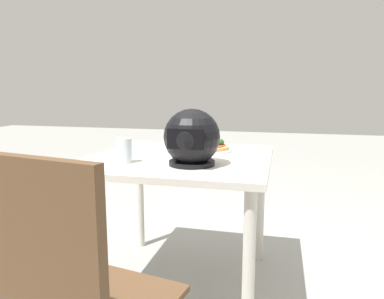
% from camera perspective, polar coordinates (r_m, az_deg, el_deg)
% --- Properties ---
extents(ground_plane, '(14.00, 14.00, 0.00)m').
position_cam_1_polar(ground_plane, '(2.06, -1.77, -20.57)').
color(ground_plane, '#9E9E99').
extents(dining_table, '(0.90, 0.91, 0.70)m').
position_cam_1_polar(dining_table, '(1.83, -1.87, -3.83)').
color(dining_table, beige).
rests_on(dining_table, ground).
extents(pizza_plate, '(0.32, 0.32, 0.01)m').
position_cam_1_polar(pizza_plate, '(1.97, 1.74, -0.01)').
color(pizza_plate, white).
rests_on(pizza_plate, dining_table).
extents(pizza, '(0.28, 0.28, 0.05)m').
position_cam_1_polar(pizza, '(1.97, 1.92, 0.55)').
color(pizza, tan).
rests_on(pizza, pizza_plate).
extents(motorcycle_helmet, '(0.25, 0.25, 0.25)m').
position_cam_1_polar(motorcycle_helmet, '(1.58, -0.04, 1.77)').
color(motorcycle_helmet, black).
rests_on(motorcycle_helmet, dining_table).
extents(drinking_glass, '(0.07, 0.07, 0.11)m').
position_cam_1_polar(drinking_glass, '(1.67, -10.73, -0.16)').
color(drinking_glass, silver).
rests_on(drinking_glass, dining_table).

